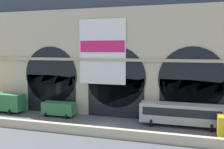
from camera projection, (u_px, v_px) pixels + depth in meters
The scene contains 6 objects.
ground_plane at pixel (105, 126), 36.63m from camera, with size 200.00×200.00×0.00m, color #54565B.
quay_parapet_wall at pixel (94, 131), 32.54m from camera, with size 90.00×0.70×1.13m, color beige.
station_building at pixel (120, 50), 42.35m from camera, with size 46.78×4.62×21.31m.
box_truck_west at pixel (3, 102), 44.42m from camera, with size 7.50×2.91×3.12m.
van_midwest at pixel (59, 108), 41.69m from camera, with size 5.20×2.48×2.20m.
bus_mideast at pixel (181, 114), 36.20m from camera, with size 11.00×3.25×3.10m.
Camera 1 is at (11.61, -33.83, 10.63)m, focal length 42.95 mm.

